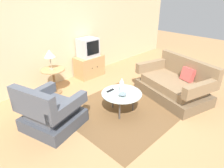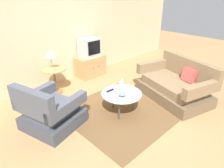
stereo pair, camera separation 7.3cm
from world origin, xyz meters
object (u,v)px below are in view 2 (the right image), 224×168
at_px(television, 89,47).
at_px(vase, 121,86).
at_px(table_lamp, 50,54).
at_px(tv_remote_dark, 110,91).
at_px(couch, 175,86).
at_px(bowl, 122,95).
at_px(side_table, 54,75).
at_px(tv_stand, 91,66).
at_px(mug, 127,92).
at_px(coffee_table, 121,95).
at_px(tv_remote_silver, 134,92).
at_px(armchair, 50,112).

height_order(television, vase, television).
relative_size(table_lamp, tv_remote_dark, 2.59).
height_order(couch, bowl, couch).
distance_m(couch, table_lamp, 2.89).
bearing_deg(vase, side_table, 107.67).
bearing_deg(table_lamp, tv_remote_dark, -73.64).
height_order(tv_stand, bowl, tv_stand).
bearing_deg(mug, table_lamp, 108.11).
distance_m(tv_stand, mug, 2.12).
height_order(coffee_table, table_lamp, table_lamp).
bearing_deg(couch, tv_remote_silver, 92.34).
xyz_separation_m(coffee_table, television, (0.73, 1.91, 0.43)).
distance_m(couch, vase, 1.42).
height_order(coffee_table, mug, mug).
xyz_separation_m(tv_stand, tv_remote_dark, (-0.83, -1.68, 0.16)).
relative_size(television, mug, 4.50).
relative_size(tv_stand, tv_remote_dark, 4.42).
height_order(tv_stand, tv_remote_silver, tv_stand).
bearing_deg(bowl, armchair, 150.40).
xyz_separation_m(armchair, tv_remote_dark, (1.14, -0.34, 0.15)).
bearing_deg(television, bowl, -112.21).
xyz_separation_m(mug, tv_remote_silver, (0.16, -0.04, -0.03)).
relative_size(armchair, tv_stand, 1.42).
distance_m(couch, side_table, 2.79).
bearing_deg(tv_remote_dark, tv_stand, 62.10).
xyz_separation_m(side_table, vase, (0.53, -1.65, 0.14)).
height_order(couch, table_lamp, table_lamp).
distance_m(vase, bowl, 0.21).
height_order(side_table, tv_stand, side_table).
distance_m(side_table, mug, 1.87).
bearing_deg(mug, tv_remote_silver, -15.39).
xyz_separation_m(armchair, mug, (1.30, -0.66, 0.18)).
distance_m(side_table, tv_remote_dark, 1.51).
distance_m(vase, mug, 0.17).
bearing_deg(mug, couch, -13.86).
distance_m(mug, tv_remote_dark, 0.36).
bearing_deg(tv_remote_silver, armchair, -164.37).
distance_m(television, vase, 2.03).
height_order(tv_stand, vase, vase).
bearing_deg(television, table_lamp, -169.89).
xyz_separation_m(couch, side_table, (-1.84, 2.10, 0.15)).
bearing_deg(armchair, couch, 53.41).
bearing_deg(bowl, table_lamp, 103.88).
relative_size(tv_remote_dark, tv_remote_silver, 1.31).
distance_m(television, tv_remote_dark, 1.92).
bearing_deg(armchair, side_table, 130.88).
distance_m(table_lamp, tv_remote_dark, 1.61).
bearing_deg(side_table, television, 10.57).
distance_m(mug, bowl, 0.14).
distance_m(coffee_table, television, 2.09).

